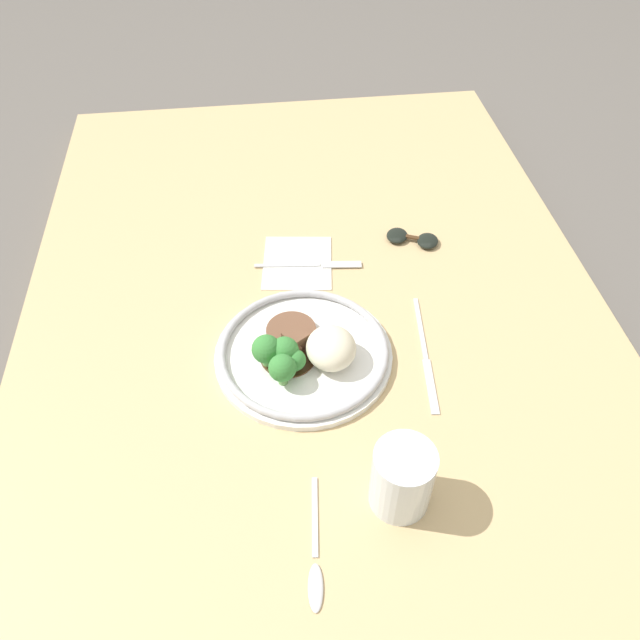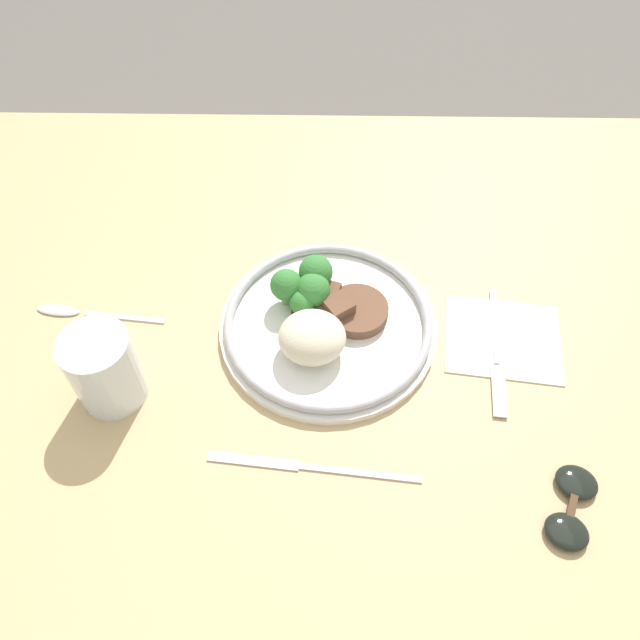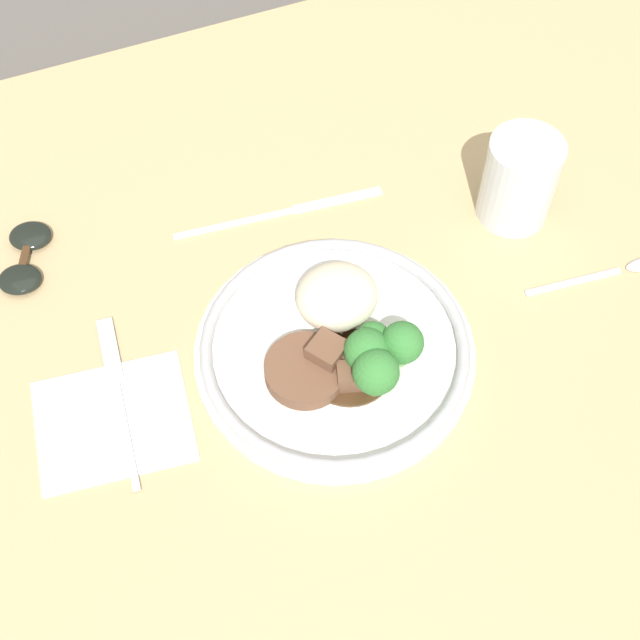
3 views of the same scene
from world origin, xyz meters
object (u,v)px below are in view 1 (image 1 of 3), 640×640
Objects in this scene: fork at (319,265)px; knife at (426,356)px; plate at (303,351)px; spoon at (315,569)px; sunglasses at (412,238)px; juice_glass at (402,481)px.

fork is 0.27m from knife.
plate is 0.32m from spoon.
fork is at bearing -52.19° from sunglasses.
spoon is 0.63m from sunglasses.
knife is 2.21× the size of sunglasses.
juice_glass is 0.46m from fork.
spoon is at bearing -0.38° from sunglasses.
sunglasses is (-0.58, 0.25, 0.01)m from spoon.
knife is at bearing 14.25° from sunglasses.
juice_glass is at bearing 21.54° from plate.
sunglasses is (-0.05, 0.18, 0.00)m from fork.
sunglasses is at bearing 177.42° from knife.
juice_glass is at bearing -15.88° from knife.
juice_glass reaches higher than sunglasses.
plate is 0.19m from knife.
fork is at bearing 178.78° from spoon.
plate is 0.26m from juice_glass.
fork is (-0.45, -0.05, -0.04)m from juice_glass.
sunglasses is (-0.28, 0.04, 0.01)m from knife.
sunglasses reaches higher than knife.
plate is at bearing -97.34° from fork.
juice_glass is 0.52× the size of fork.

